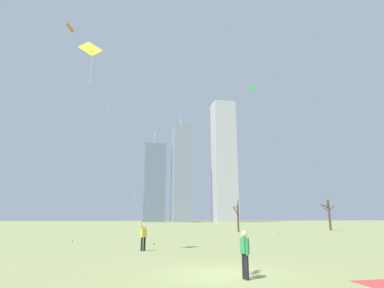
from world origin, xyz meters
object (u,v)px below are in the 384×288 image
(bare_tree_rightmost, at_px, (238,216))
(kite_flyer_foreground_left_yellow, at_px, (131,191))
(distant_kite_drifting_right_orange, at_px, (70,49))
(bystander_far_off_by_trees, at_px, (245,252))
(distant_kite_low_near_trees_green, at_px, (255,97))
(bare_tree_far_right_edge, at_px, (329,214))

(bare_tree_rightmost, bearing_deg, kite_flyer_foreground_left_yellow, -123.58)
(distant_kite_drifting_right_orange, bearing_deg, bystander_far_off_by_trees, -56.31)
(distant_kite_drifting_right_orange, distance_m, bare_tree_rightmost, 31.99)
(bystander_far_off_by_trees, xyz_separation_m, bare_tree_rightmost, (11.91, 33.43, 1.37))
(distant_kite_low_near_trees_green, relative_size, bare_tree_rightmost, 4.47)
(distant_kite_low_near_trees_green, distance_m, bare_tree_far_right_edge, 24.88)
(distant_kite_drifting_right_orange, relative_size, distant_kite_low_near_trees_green, 0.91)
(kite_flyer_foreground_left_yellow, bearing_deg, distant_kite_drifting_right_orange, 137.47)
(bare_tree_rightmost, bearing_deg, distant_kite_drifting_right_orange, -139.28)
(kite_flyer_foreground_left_yellow, relative_size, bystander_far_off_by_trees, 8.18)
(kite_flyer_foreground_left_yellow, bearing_deg, bystander_far_off_by_trees, -66.82)
(bare_tree_far_right_edge, bearing_deg, distant_kite_drifting_right_orange, -151.23)
(distant_kite_low_near_trees_green, bearing_deg, kite_flyer_foreground_left_yellow, -133.91)
(kite_flyer_foreground_left_yellow, distance_m, bare_tree_rightmost, 28.86)
(distant_kite_drifting_right_orange, xyz_separation_m, distant_kite_low_near_trees_green, (22.41, 11.96, 2.20))
(bystander_far_off_by_trees, bearing_deg, distant_kite_low_near_trees_green, 64.75)
(kite_flyer_foreground_left_yellow, height_order, bare_tree_rightmost, kite_flyer_foreground_left_yellow)
(kite_flyer_foreground_left_yellow, relative_size, distant_kite_drifting_right_orange, 0.71)
(distant_kite_low_near_trees_green, bearing_deg, bystander_far_off_by_trees, -115.25)
(distant_kite_low_near_trees_green, bearing_deg, bare_tree_rightmost, 95.75)
(distant_kite_drifting_right_orange, height_order, distant_kite_low_near_trees_green, distant_kite_low_near_trees_green)
(bystander_far_off_by_trees, xyz_separation_m, distant_kite_drifting_right_orange, (-9.82, 14.73, 15.57))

